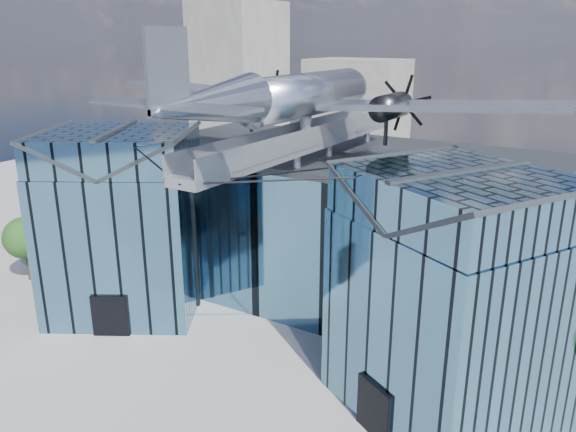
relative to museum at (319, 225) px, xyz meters
The scene contains 5 objects.
ground_plane 8.03m from the museum, 90.00° to the right, with size 120.00×120.00×0.00m, color gray.
museum is the anchor object (origin of this frame).
bg_towers 44.92m from the museum, 88.14° to the left, with size 77.00×24.50×26.00m.
tree_plaza_w 21.57m from the museum, 158.80° to the right, with size 4.00×4.00×4.81m.
tree_side_w 25.39m from the museum, behind, with size 3.74×3.74×5.55m.
Camera 1 is at (16.26, -24.63, 17.21)m, focal length 35.00 mm.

